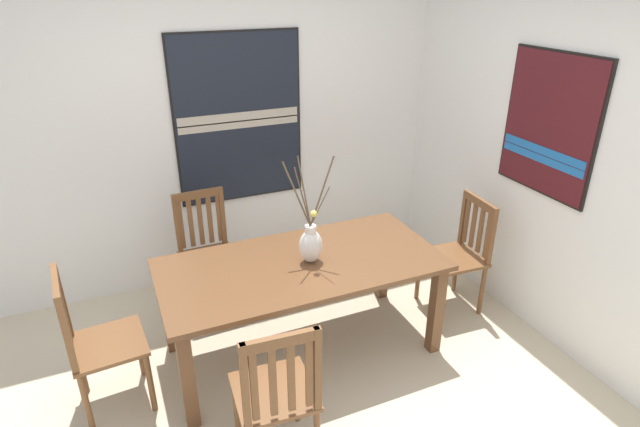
% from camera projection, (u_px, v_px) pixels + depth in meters
% --- Properties ---
extents(ground_plane, '(6.40, 6.40, 0.03)m').
position_uv_depth(ground_plane, '(319.00, 403.00, 3.27)').
color(ground_plane, beige).
extents(wall_back, '(6.40, 0.12, 2.70)m').
position_uv_depth(wall_back, '(230.00, 122.00, 4.24)').
color(wall_back, silver).
rests_on(wall_back, ground_plane).
extents(wall_side, '(0.12, 6.40, 2.70)m').
position_uv_depth(wall_side, '(579.00, 161.00, 3.36)').
color(wall_side, silver).
rests_on(wall_side, ground_plane).
extents(dining_table, '(1.87, 0.91, 0.72)m').
position_uv_depth(dining_table, '(301.00, 275.00, 3.46)').
color(dining_table, brown).
rests_on(dining_table, ground_plane).
extents(centerpiece_vase, '(0.30, 0.28, 0.72)m').
position_uv_depth(centerpiece_vase, '(311.00, 243.00, 3.37)').
color(centerpiece_vase, silver).
rests_on(centerpiece_vase, dining_table).
extents(chair_0, '(0.44, 0.44, 0.92)m').
position_uv_depth(chair_0, '(459.00, 253.00, 4.02)').
color(chair_0, brown).
rests_on(chair_0, ground_plane).
extents(chair_1, '(0.45, 0.45, 0.96)m').
position_uv_depth(chair_1, '(95.00, 340.00, 3.03)').
color(chair_1, brown).
rests_on(chair_1, ground_plane).
extents(chair_2, '(0.44, 0.44, 0.95)m').
position_uv_depth(chair_2, '(207.00, 250.00, 4.03)').
color(chair_2, brown).
rests_on(chair_2, ground_plane).
extents(chair_3, '(0.45, 0.45, 0.96)m').
position_uv_depth(chair_3, '(277.00, 393.00, 2.66)').
color(chair_3, brown).
rests_on(chair_3, ground_plane).
extents(painting_on_back_wall, '(1.06, 0.05, 1.38)m').
position_uv_depth(painting_on_back_wall, '(239.00, 119.00, 4.19)').
color(painting_on_back_wall, black).
extents(painting_on_side_wall, '(0.05, 0.78, 0.96)m').
position_uv_depth(painting_on_side_wall, '(550.00, 125.00, 3.45)').
color(painting_on_side_wall, black).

